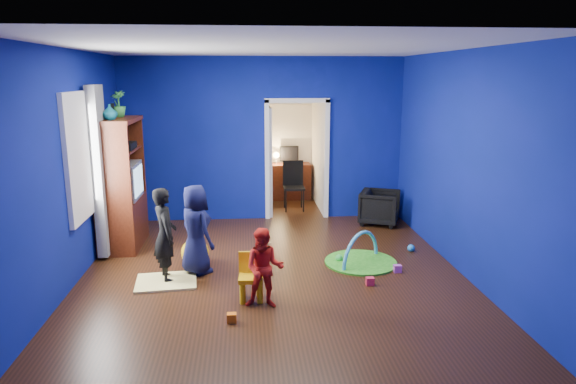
{
  "coord_description": "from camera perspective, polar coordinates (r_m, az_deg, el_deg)",
  "views": [
    {
      "loc": [
        -0.35,
        -6.38,
        2.57
      ],
      "look_at": [
        0.24,
        0.4,
        1.02
      ],
      "focal_mm": 32.0,
      "sensor_mm": 36.0,
      "label": 1
    }
  ],
  "objects": [
    {
      "name": "wall_front",
      "position": [
        3.81,
        0.51,
        -4.28
      ],
      "size": [
        5.0,
        0.02,
        2.9
      ],
      "primitive_type": "cube",
      "color": "navy",
      "rests_on": "floor"
    },
    {
      "name": "desk_lamp",
      "position": [
        10.84,
        -1.33,
        4.12
      ],
      "size": [
        0.14,
        0.14,
        0.14
      ],
      "primitive_type": "sphere",
      "color": "#FFD88C",
      "rests_on": "study_desk"
    },
    {
      "name": "toddler_red",
      "position": [
        5.81,
        -2.64,
        -8.47
      ],
      "size": [
        0.49,
        0.41,
        0.92
      ],
      "primitive_type": "imported",
      "rotation": [
        0.0,
        0.0,
        -0.14
      ],
      "color": "red",
      "rests_on": "floor"
    },
    {
      "name": "desk_monitor",
      "position": [
        10.92,
        0.12,
        4.29
      ],
      "size": [
        0.4,
        0.05,
        0.32
      ],
      "primitive_type": "cube",
      "color": "black",
      "rests_on": "study_desk"
    },
    {
      "name": "toy_4",
      "position": [
        7.08,
        12.06,
        -8.33
      ],
      "size": [
        0.1,
        0.08,
        0.1
      ],
      "primitive_type": "cube",
      "color": "#C549BF",
      "rests_on": "floor"
    },
    {
      "name": "toy_3",
      "position": [
        7.33,
        5.69,
        -7.3
      ],
      "size": [
        0.11,
        0.11,
        0.11
      ],
      "primitive_type": "sphere",
      "color": "green",
      "rests_on": "floor"
    },
    {
      "name": "window_left",
      "position": [
        7.13,
        -22.35,
        3.63
      ],
      "size": [
        0.03,
        0.95,
        1.55
      ],
      "primitive_type": "cube",
      "color": "white",
      "rests_on": "wall_left"
    },
    {
      "name": "toy_1",
      "position": [
        7.93,
        13.51,
        -6.05
      ],
      "size": [
        0.11,
        0.11,
        0.11
      ],
      "primitive_type": "sphere",
      "color": "#2685DA",
      "rests_on": "floor"
    },
    {
      "name": "vase",
      "position": [
        7.7,
        -19.2,
        8.38
      ],
      "size": [
        0.21,
        0.21,
        0.22
      ],
      "primitive_type": "imported",
      "rotation": [
        0.0,
        0.0,
        0.02
      ],
      "color": "#0B5D5F",
      "rests_on": "tv_armoire"
    },
    {
      "name": "curtain",
      "position": [
        7.67,
        -20.15,
        2.12
      ],
      "size": [
        0.14,
        0.42,
        2.4
      ],
      "primitive_type": "cube",
      "color": "slate",
      "rests_on": "floor"
    },
    {
      "name": "crt_tv",
      "position": [
        8.11,
        -17.88,
        1.18
      ],
      "size": [
        0.46,
        0.7,
        0.54
      ],
      "primitive_type": "cube",
      "color": "silver",
      "rests_on": "tv_armoire"
    },
    {
      "name": "child_navy",
      "position": [
        6.86,
        -10.2,
        -4.12
      ],
      "size": [
        0.65,
        0.69,
        1.19
      ],
      "primitive_type": "imported",
      "rotation": [
        0.0,
        0.0,
        2.21
      ],
      "color": "#10183B",
      "rests_on": "floor"
    },
    {
      "name": "alcove",
      "position": [
        10.13,
        0.49,
        5.34
      ],
      "size": [
        1.0,
        1.75,
        2.5
      ],
      "primitive_type": null,
      "color": "silver",
      "rests_on": "floor"
    },
    {
      "name": "wall_back",
      "position": [
        9.2,
        -2.73,
        5.82
      ],
      "size": [
        5.0,
        0.02,
        2.9
      ],
      "primitive_type": "cube",
      "color": "navy",
      "rests_on": "floor"
    },
    {
      "name": "tv_armoire",
      "position": [
        8.13,
        -18.14,
        0.89
      ],
      "size": [
        0.58,
        1.14,
        1.96
      ],
      "primitive_type": "cube",
      "color": "#3A1109",
      "rests_on": "floor"
    },
    {
      "name": "potted_plant",
      "position": [
        8.19,
        -18.37,
        9.28
      ],
      "size": [
        0.28,
        0.28,
        0.39
      ],
      "primitive_type": "imported",
      "rotation": [
        0.0,
        0.0,
        -0.31
      ],
      "color": "#318837",
      "rests_on": "tv_armoire"
    },
    {
      "name": "ceiling",
      "position": [
        6.39,
        -1.87,
        15.77
      ],
      "size": [
        5.0,
        5.5,
        0.01
      ],
      "primitive_type": "cube",
      "color": "white",
      "rests_on": "wall_back"
    },
    {
      "name": "yellow_blanket",
      "position": [
        6.79,
        -13.37,
        -9.66
      ],
      "size": [
        0.8,
        0.67,
        0.03
      ],
      "primitive_type": "cube",
      "rotation": [
        0.0,
        0.0,
        0.1
      ],
      "color": "#F2E07A",
      "rests_on": "floor"
    },
    {
      "name": "folding_chair",
      "position": [
        9.95,
        0.66,
        0.58
      ],
      "size": [
        0.4,
        0.4,
        0.92
      ],
      "primitive_type": "cube",
      "color": "black",
      "rests_on": "floor"
    },
    {
      "name": "toy_2",
      "position": [
        5.66,
        -6.27,
        -13.73
      ],
      "size": [
        0.1,
        0.08,
        0.1
      ],
      "primitive_type": "cube",
      "color": "orange",
      "rests_on": "floor"
    },
    {
      "name": "play_mat",
      "position": [
        7.33,
        8.07,
        -7.72
      ],
      "size": [
        1.01,
        1.01,
        0.03
      ],
      "primitive_type": "cylinder",
      "color": "green",
      "rests_on": "floor"
    },
    {
      "name": "floor",
      "position": [
        6.88,
        -1.69,
        -9.11
      ],
      "size": [
        5.0,
        5.5,
        0.01
      ],
      "primitive_type": "cube",
      "color": "black",
      "rests_on": "ground"
    },
    {
      "name": "armchair",
      "position": [
        9.18,
        10.16,
        -1.69
      ],
      "size": [
        0.86,
        0.85,
        0.6
      ],
      "primitive_type": "imported",
      "rotation": [
        0.0,
        0.0,
        1.17
      ],
      "color": "black",
      "rests_on": "floor"
    },
    {
      "name": "wall_right",
      "position": [
        7.07,
        18.92,
        3.01
      ],
      "size": [
        0.02,
        5.5,
        2.9
      ],
      "primitive_type": "cube",
      "color": "navy",
      "rests_on": "floor"
    },
    {
      "name": "hopper_ball",
      "position": [
        7.22,
        -10.29,
        -6.63
      ],
      "size": [
        0.38,
        0.38,
        0.38
      ],
      "primitive_type": "sphere",
      "color": "yellow",
      "rests_on": "floor"
    },
    {
      "name": "toy_0",
      "position": [
        6.61,
        9.1,
        -9.77
      ],
      "size": [
        0.1,
        0.08,
        0.1
      ],
      "primitive_type": "cube",
      "color": "#F22845",
      "rests_on": "floor"
    },
    {
      "name": "doorway",
      "position": [
        9.3,
        1.0,
        3.41
      ],
      "size": [
        1.16,
        0.1,
        2.1
      ],
      "primitive_type": "cube",
      "color": "white",
      "rests_on": "floor"
    },
    {
      "name": "kid_chair",
      "position": [
        6.07,
        -4.13,
        -9.68
      ],
      "size": [
        0.3,
        0.3,
        0.5
      ],
      "primitive_type": "cube",
      "rotation": [
        0.0,
        0.0,
        -0.06
      ],
      "color": "yellow",
      "rests_on": "floor"
    },
    {
      "name": "toy_arch",
      "position": [
        7.33,
        8.07,
        -7.67
      ],
      "size": [
        0.67,
        0.67,
        0.9
      ],
      "primitive_type": "torus",
      "rotation": [
        1.57,
        0.0,
        0.79
      ],
      "color": "#3F8CD8",
      "rests_on": "floor"
    },
    {
      "name": "book_shelf",
      "position": [
        10.8,
        0.13,
        9.91
      ],
      "size": [
        0.88,
        0.24,
        0.04
      ],
      "primitive_type": "cube",
      "color": "white",
      "rests_on": "study_desk"
    },
    {
      "name": "wall_left",
      "position": [
        6.82,
        -23.25,
        2.32
      ],
      "size": [
        0.02,
        5.5,
        2.9
      ],
      "primitive_type": "cube",
      "color": "navy",
      "rests_on": "floor"
    },
    {
      "name": "study_desk",
      "position": [
        10.9,
        0.17,
        1.21
      ],
      "size": [
        0.88,
        0.44,
        0.75
      ],
      "primitive_type": "cube",
      "color": "#3D140A",
      "rests_on": "floor"
    },
    {
      "name": "child_black",
      "position": [
        6.68,
        -13.51,
        -4.63
      ],
      "size": [
        0.42,
        0.51,
        1.21
      ],
      "primitive_type": "imported",
      "rotation": [
        0.0,
        0.0,
        1.92
      ],
      "color": "black",
      "rests_on": "floor"
    }
  ]
}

